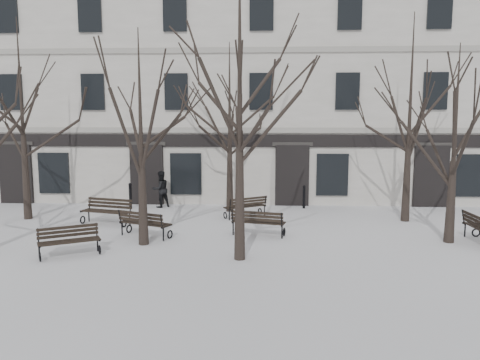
# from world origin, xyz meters

# --- Properties ---
(ground) EXTENTS (100.00, 100.00, 0.00)m
(ground) POSITION_xyz_m (0.00, 0.00, 0.00)
(ground) COLOR white
(ground) RESTS_ON ground
(building) EXTENTS (40.40, 10.20, 11.40)m
(building) POSITION_xyz_m (0.00, 12.96, 5.52)
(building) COLOR silver
(building) RESTS_ON ground
(tree_1) EXTENTS (4.89, 4.89, 6.99)m
(tree_1) POSITION_xyz_m (-1.83, 0.68, 4.37)
(tree_1) COLOR black
(tree_1) RESTS_ON ground
(tree_2) EXTENTS (6.35, 6.35, 9.08)m
(tree_2) POSITION_xyz_m (1.44, -0.81, 5.68)
(tree_2) COLOR black
(tree_2) RESTS_ON ground
(tree_3) EXTENTS (4.59, 4.59, 6.56)m
(tree_3) POSITION_xyz_m (8.40, 1.45, 4.10)
(tree_3) COLOR black
(tree_3) RESTS_ON ground
(tree_4) EXTENTS (5.70, 5.70, 8.14)m
(tree_4) POSITION_xyz_m (-7.66, 4.38, 5.09)
(tree_4) COLOR black
(tree_4) RESTS_ON ground
(tree_5) EXTENTS (5.19, 5.19, 7.42)m
(tree_5) POSITION_xyz_m (0.63, 6.40, 4.64)
(tree_5) COLOR black
(tree_5) RESTS_ON ground
(tree_6) EXTENTS (5.77, 5.77, 8.24)m
(tree_6) POSITION_xyz_m (7.91, 4.73, 5.15)
(tree_6) COLOR black
(tree_6) RESTS_ON ground
(bench_0) EXTENTS (1.85, 1.41, 0.90)m
(bench_0) POSITION_xyz_m (-3.76, -0.70, 0.49)
(bench_0) COLOR black
(bench_0) RESTS_ON ground
(bench_1) EXTENTS (1.99, 1.39, 0.96)m
(bench_1) POSITION_xyz_m (-2.04, 1.59, 0.52)
(bench_1) COLOR black
(bench_1) RESTS_ON ground
(bench_2) EXTENTS (1.98, 1.11, 0.95)m
(bench_2) POSITION_xyz_m (1.95, 1.99, 0.52)
(bench_2) COLOR black
(bench_2) RESTS_ON ground
(bench_3) EXTENTS (2.11, 1.24, 1.01)m
(bench_3) POSITION_xyz_m (-4.04, 3.59, 0.55)
(bench_3) COLOR black
(bench_3) RESTS_ON ground
(bench_4) EXTENTS (1.84, 1.50, 0.91)m
(bench_4) POSITION_xyz_m (1.40, 5.06, 0.49)
(bench_4) COLOR black
(bench_4) RESTS_ON ground
(bollard_a) EXTENTS (0.15, 0.15, 1.20)m
(bollard_a) POSITION_xyz_m (-4.01, 6.78, 0.64)
(bollard_a) COLOR black
(bollard_a) RESTS_ON ground
(bollard_b) EXTENTS (0.14, 0.14, 1.08)m
(bollard_b) POSITION_xyz_m (4.02, 7.24, 0.58)
(bollard_b) COLOR black
(bollard_b) RESTS_ON ground
(pedestrian_b) EXTENTS (1.06, 1.03, 1.71)m
(pedestrian_b) POSITION_xyz_m (-2.67, 7.18, 0.00)
(pedestrian_b) COLOR black
(pedestrian_b) RESTS_ON ground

